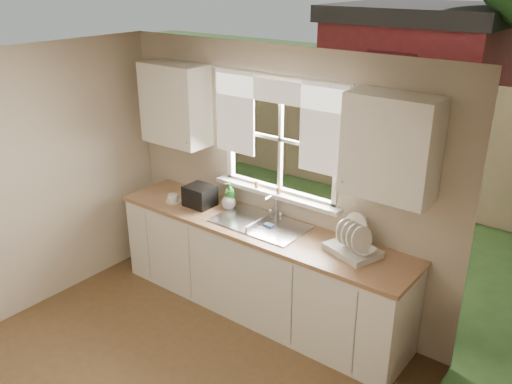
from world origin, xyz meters
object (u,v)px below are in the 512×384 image
Objects in this scene: soap_bottle_a at (230,195)px; black_appliance at (200,196)px; cup at (173,198)px; dish_rack at (353,245)px.

soap_bottle_a is 0.95× the size of black_appliance.
cup is at bearing -129.46° from soap_bottle_a.
cup is 0.29m from black_appliance.
black_appliance is at bearing -178.11° from dish_rack.
black_appliance is (-1.68, -0.06, 0.03)m from dish_rack.
soap_bottle_a is 0.31m from black_appliance.
dish_rack is 1.95m from cup.
dish_rack is 1.68m from black_appliance.
cup is at bearing -174.90° from dish_rack.
dish_rack is 1.88× the size of soap_bottle_a.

